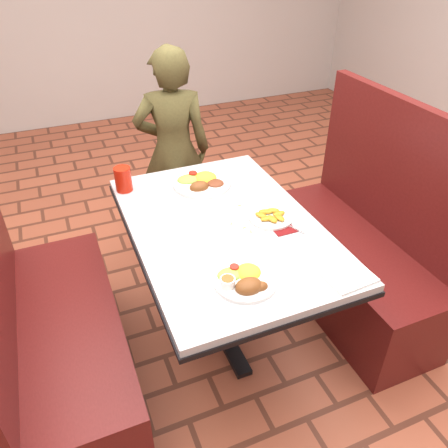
{
  "coord_description": "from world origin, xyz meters",
  "views": [
    {
      "loc": [
        -0.62,
        -1.49,
        1.86
      ],
      "look_at": [
        0.0,
        0.0,
        0.75
      ],
      "focal_mm": 35.0,
      "sensor_mm": 36.0,
      "label": 1
    }
  ],
  "objects_px": {
    "booth_bench_left": "(58,341)",
    "near_dinner_plate": "(245,277)",
    "far_dinner_plate": "(201,180)",
    "dining_table": "(224,241)",
    "plantain_plate": "(271,216)",
    "booth_bench_right": "(355,255)",
    "diner_person": "(174,151)",
    "red_tumbler": "(123,179)"
  },
  "relations": [
    {
      "from": "booth_bench_left",
      "to": "near_dinner_plate",
      "type": "height_order",
      "value": "booth_bench_left"
    },
    {
      "from": "booth_bench_left",
      "to": "far_dinner_plate",
      "type": "height_order",
      "value": "booth_bench_left"
    },
    {
      "from": "dining_table",
      "to": "plantain_plate",
      "type": "xyz_separation_m",
      "value": [
        0.21,
        -0.04,
        0.11
      ]
    },
    {
      "from": "dining_table",
      "to": "booth_bench_right",
      "type": "relative_size",
      "value": 1.01
    },
    {
      "from": "dining_table",
      "to": "diner_person",
      "type": "distance_m",
      "value": 1.01
    },
    {
      "from": "plantain_plate",
      "to": "red_tumbler",
      "type": "distance_m",
      "value": 0.76
    },
    {
      "from": "dining_table",
      "to": "red_tumbler",
      "type": "distance_m",
      "value": 0.61
    },
    {
      "from": "booth_bench_right",
      "to": "near_dinner_plate",
      "type": "xyz_separation_m",
      "value": [
        -0.88,
        -0.39,
        0.45
      ]
    },
    {
      "from": "dining_table",
      "to": "far_dinner_plate",
      "type": "bearing_deg",
      "value": 85.4
    },
    {
      "from": "red_tumbler",
      "to": "near_dinner_plate",
      "type": "bearing_deg",
      "value": -72.64
    },
    {
      "from": "booth_bench_right",
      "to": "diner_person",
      "type": "distance_m",
      "value": 1.29
    },
    {
      "from": "diner_person",
      "to": "booth_bench_right",
      "type": "bearing_deg",
      "value": 139.72
    },
    {
      "from": "near_dinner_plate",
      "to": "red_tumbler",
      "type": "relative_size",
      "value": 1.94
    },
    {
      "from": "booth_bench_left",
      "to": "red_tumbler",
      "type": "relative_size",
      "value": 9.65
    },
    {
      "from": "booth_bench_left",
      "to": "red_tumbler",
      "type": "xyz_separation_m",
      "value": [
        0.45,
        0.47,
        0.48
      ]
    },
    {
      "from": "booth_bench_left",
      "to": "diner_person",
      "type": "height_order",
      "value": "diner_person"
    },
    {
      "from": "diner_person",
      "to": "near_dinner_plate",
      "type": "xyz_separation_m",
      "value": [
        -0.15,
        -1.4,
        0.12
      ]
    },
    {
      "from": "booth_bench_left",
      "to": "booth_bench_right",
      "type": "relative_size",
      "value": 1.0
    },
    {
      "from": "dining_table",
      "to": "plantain_plate",
      "type": "relative_size",
      "value": 6.08
    },
    {
      "from": "near_dinner_plate",
      "to": "red_tumbler",
      "type": "height_order",
      "value": "red_tumbler"
    },
    {
      "from": "near_dinner_plate",
      "to": "red_tumbler",
      "type": "bearing_deg",
      "value": 107.36
    },
    {
      "from": "booth_bench_right",
      "to": "far_dinner_plate",
      "type": "relative_size",
      "value": 4.1
    },
    {
      "from": "booth_bench_right",
      "to": "diner_person",
      "type": "relative_size",
      "value": 0.91
    },
    {
      "from": "diner_person",
      "to": "near_dinner_plate",
      "type": "bearing_deg",
      "value": 97.85
    },
    {
      "from": "booth_bench_right",
      "to": "near_dinner_plate",
      "type": "bearing_deg",
      "value": -156.12
    },
    {
      "from": "dining_table",
      "to": "far_dinner_plate",
      "type": "distance_m",
      "value": 0.4
    },
    {
      "from": "far_dinner_plate",
      "to": "diner_person",
      "type": "bearing_deg",
      "value": 86.51
    },
    {
      "from": "far_dinner_plate",
      "to": "plantain_plate",
      "type": "bearing_deg",
      "value": -66.41
    },
    {
      "from": "dining_table",
      "to": "plantain_plate",
      "type": "height_order",
      "value": "plantain_plate"
    },
    {
      "from": "booth_bench_left",
      "to": "plantain_plate",
      "type": "relative_size",
      "value": 6.02
    },
    {
      "from": "diner_person",
      "to": "dining_table",
      "type": "bearing_deg",
      "value": 99.96
    },
    {
      "from": "diner_person",
      "to": "far_dinner_plate",
      "type": "xyz_separation_m",
      "value": [
        -0.04,
        -0.63,
        0.12
      ]
    },
    {
      "from": "booth_bench_left",
      "to": "booth_bench_right",
      "type": "bearing_deg",
      "value": 0.0
    },
    {
      "from": "booth_bench_left",
      "to": "plantain_plate",
      "type": "distance_m",
      "value": 1.1
    },
    {
      "from": "diner_person",
      "to": "booth_bench_left",
      "type": "bearing_deg",
      "value": 63.19
    },
    {
      "from": "booth_bench_right",
      "to": "plantain_plate",
      "type": "bearing_deg",
      "value": -175.97
    },
    {
      "from": "booth_bench_right",
      "to": "far_dinner_plate",
      "type": "bearing_deg",
      "value": 153.96
    },
    {
      "from": "dining_table",
      "to": "far_dinner_plate",
      "type": "xyz_separation_m",
      "value": [
        0.03,
        0.38,
        0.12
      ]
    },
    {
      "from": "plantain_plate",
      "to": "booth_bench_right",
      "type": "bearing_deg",
      "value": 4.03
    },
    {
      "from": "dining_table",
      "to": "red_tumbler",
      "type": "relative_size",
      "value": 9.75
    },
    {
      "from": "booth_bench_left",
      "to": "diner_person",
      "type": "bearing_deg",
      "value": 49.33
    },
    {
      "from": "dining_table",
      "to": "plantain_plate",
      "type": "distance_m",
      "value": 0.24
    }
  ]
}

